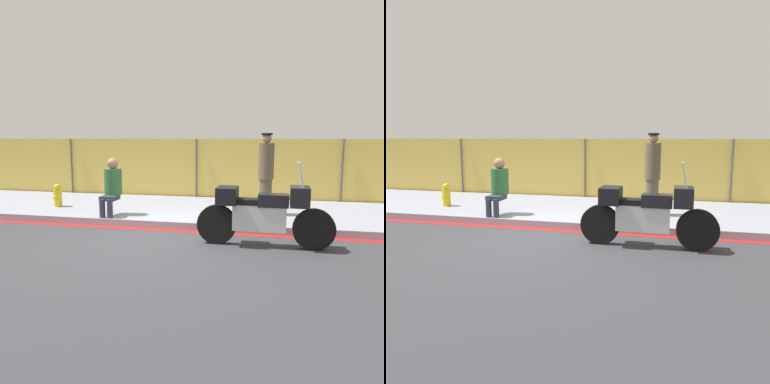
{
  "view_description": "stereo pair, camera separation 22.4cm",
  "coord_description": "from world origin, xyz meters",
  "views": [
    {
      "loc": [
        2.23,
        -6.56,
        1.91
      ],
      "look_at": [
        0.46,
        1.53,
        0.71
      ],
      "focal_mm": 35.0,
      "sensor_mm": 36.0,
      "label": 1
    },
    {
      "loc": [
        2.45,
        -6.51,
        1.91
      ],
      "look_at": [
        0.46,
        1.53,
        0.71
      ],
      "focal_mm": 35.0,
      "sensor_mm": 36.0,
      "label": 2
    }
  ],
  "objects": [
    {
      "name": "sidewalk",
      "position": [
        0.0,
        2.57,
        0.08
      ],
      "size": [
        30.25,
        3.45,
        0.16
      ],
      "color": "#8E93A3",
      "rests_on": "ground_plane"
    },
    {
      "name": "person_seated_on_curb",
      "position": [
        -1.35,
        1.3,
        0.87
      ],
      "size": [
        0.4,
        0.68,
        1.3
      ],
      "color": "#2D3342",
      "rests_on": "sidewalk"
    },
    {
      "name": "curb_paint_stripe",
      "position": [
        0.0,
        0.75,
        0.0
      ],
      "size": [
        30.25,
        0.18,
        0.01
      ],
      "color": "red",
      "rests_on": "ground_plane"
    },
    {
      "name": "fire_hydrant",
      "position": [
        -3.17,
        1.98,
        0.45
      ],
      "size": [
        0.2,
        0.25,
        0.59
      ],
      "color": "gold",
      "rests_on": "sidewalk"
    },
    {
      "name": "storefront_fence",
      "position": [
        0.0,
        4.38,
        0.94
      ],
      "size": [
        28.74,
        0.17,
        1.88
      ],
      "color": "gold",
      "rests_on": "ground_plane"
    },
    {
      "name": "ground_plane",
      "position": [
        0.0,
        0.0,
        0.0
      ],
      "size": [
        120.0,
        120.0,
        0.0
      ],
      "primitive_type": "plane",
      "color": "#38383D"
    },
    {
      "name": "motorcycle",
      "position": [
        2.07,
        -0.0,
        0.61
      ],
      "size": [
        2.4,
        0.52,
        1.5
      ],
      "rotation": [
        0.0,
        0.0,
        -0.02
      ],
      "color": "black",
      "rests_on": "ground_plane"
    },
    {
      "name": "officer_standing",
      "position": [
        2.07,
        2.1,
        1.12
      ],
      "size": [
        0.35,
        0.35,
        1.86
      ],
      "color": "brown",
      "rests_on": "sidewalk"
    }
  ]
}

